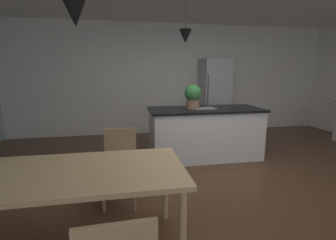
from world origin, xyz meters
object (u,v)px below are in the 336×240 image
Objects in this scene: chair_far_right at (120,164)px; kitchen_island at (205,132)px; potted_plant_on_island at (193,96)px; dining_table at (61,179)px; refrigerator at (214,97)px.

kitchen_island reaches higher than chair_far_right.
potted_plant_on_island is (-0.24, 0.00, 0.67)m from kitchen_island.
potted_plant_on_island is (1.26, 1.31, 0.65)m from chair_far_right.
dining_table is 1.00× the size of kitchen_island.
kitchen_island is 1.91m from refrigerator.
dining_table is 1.07× the size of refrigerator.
chair_far_right is at bearing -138.82° from kitchen_island.
kitchen_island is 0.71m from potted_plant_on_island.
refrigerator is (2.75, 3.80, 0.24)m from dining_table.
chair_far_right is 2.06× the size of potted_plant_on_island.
kitchen_island is at bearing 0.00° from potted_plant_on_island.
potted_plant_on_island is at bearing 46.14° from chair_far_right.
kitchen_island is at bearing 47.56° from dining_table.
refrigerator reaches higher than dining_table.
refrigerator is at bearing 54.04° from dining_table.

